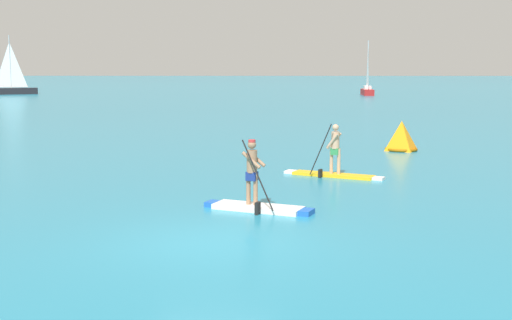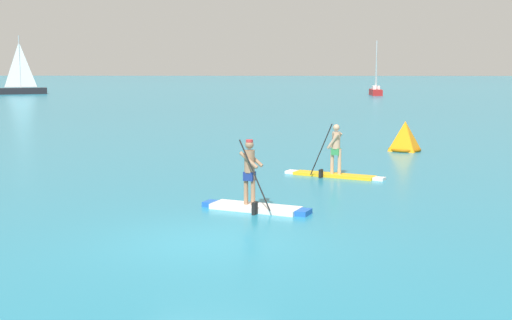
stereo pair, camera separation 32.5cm
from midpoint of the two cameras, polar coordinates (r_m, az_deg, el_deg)
The scene contains 6 objects.
ground at distance 13.89m, azimuth -3.41°, elevation -6.92°, with size 440.00×440.00×0.00m, color teal.
paddleboarder_mid_center at distance 16.71m, azimuth 0.41°, elevation -3.12°, with size 2.79×1.51×1.83m.
paddleboarder_far_right at distance 21.89m, azimuth 7.07°, elevation -0.44°, with size 3.20×1.78×1.81m.
race_marker_buoy at distance 29.04m, azimuth 12.84°, elevation 1.87°, with size 1.43×1.43×1.26m.
sailboat_left_horizon at distance 89.47m, azimuth -19.24°, elevation 5.90°, with size 6.19×3.81×7.27m.
sailboat_right_horizon at distance 82.81m, azimuth 10.25°, elevation 6.10°, with size 1.24×4.39×6.53m.
Camera 2 is at (1.54, -13.35, 3.58)m, focal length 47.11 mm.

